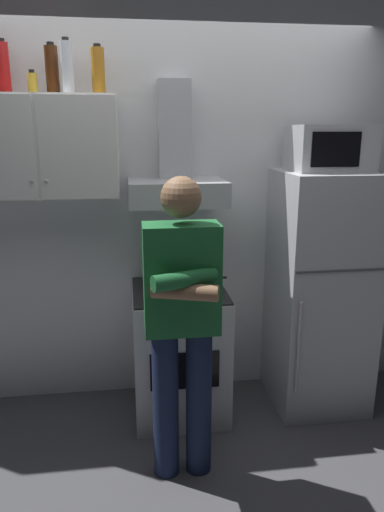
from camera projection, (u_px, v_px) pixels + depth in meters
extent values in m
plane|color=#4C4C51|center=(192.00, 430.00, 2.99)|extent=(7.00, 7.00, 0.00)
cube|color=white|center=(180.00, 205.00, 3.21)|extent=(4.80, 0.10, 2.70)
cube|color=white|center=(42.00, 147.00, 2.78)|extent=(0.90, 0.34, 0.60)
cube|color=white|center=(78.00, 148.00, 2.64)|extent=(0.43, 0.01, 0.58)
sphere|color=#B2B2B7|center=(32.00, 181.00, 2.65)|extent=(0.02, 0.02, 0.02)
sphere|color=#B2B2B7|center=(46.00, 181.00, 2.66)|extent=(0.02, 0.02, 0.02)
cube|color=silver|center=(180.00, 352.00, 3.11)|extent=(0.60, 0.60, 0.85)
cube|color=black|center=(179.00, 290.00, 3.00)|extent=(0.59, 0.59, 0.01)
cube|color=black|center=(185.00, 371.00, 2.81)|extent=(0.42, 0.01, 0.24)
cylinder|color=black|center=(160.00, 296.00, 2.86)|extent=(0.16, 0.16, 0.01)
cylinder|color=black|center=(202.00, 294.00, 2.89)|extent=(0.16, 0.16, 0.01)
cylinder|color=black|center=(158.00, 284.00, 3.09)|extent=(0.16, 0.16, 0.01)
cylinder|color=black|center=(196.00, 282.00, 3.12)|extent=(0.16, 0.16, 0.01)
cylinder|color=black|center=(150.00, 319.00, 2.69)|extent=(0.04, 0.02, 0.04)
cylinder|color=black|center=(173.00, 318.00, 2.70)|extent=(0.04, 0.02, 0.04)
cylinder|color=black|center=(197.00, 317.00, 2.72)|extent=(0.04, 0.02, 0.04)
cylinder|color=black|center=(219.00, 315.00, 2.74)|extent=(0.04, 0.02, 0.04)
cube|color=#B7BABF|center=(177.00, 192.00, 2.91)|extent=(0.60, 0.44, 0.15)
cube|color=#B7BABF|center=(174.00, 130.00, 2.95)|extent=(0.20, 0.16, 0.60)
cube|color=silver|center=(320.00, 292.00, 3.13)|extent=(0.60, 0.60, 1.60)
cube|color=#4C4C4C|center=(343.00, 271.00, 2.78)|extent=(0.59, 0.01, 0.01)
cylinder|color=silver|center=(299.00, 348.00, 2.86)|extent=(0.02, 0.02, 0.60)
cube|color=#B7BABF|center=(330.00, 148.00, 2.91)|extent=(0.48, 0.36, 0.28)
cube|color=black|center=(336.00, 149.00, 2.72)|extent=(0.30, 0.01, 0.20)
cylinder|color=#192342|center=(166.00, 404.00, 2.52)|extent=(0.14, 0.14, 0.85)
cylinder|color=#192342|center=(199.00, 401.00, 2.54)|extent=(0.14, 0.14, 0.85)
cube|color=#1E6633|center=(182.00, 279.00, 2.34)|extent=(0.38, 0.20, 0.56)
cylinder|color=#1E6633|center=(185.00, 280.00, 2.20)|extent=(0.33, 0.17, 0.08)
cylinder|color=#8C6647|center=(185.00, 292.00, 2.21)|extent=(0.33, 0.17, 0.08)
sphere|color=#8C6647|center=(181.00, 197.00, 2.24)|extent=(0.20, 0.20, 0.20)
cylinder|color=#B7BABF|center=(202.00, 284.00, 2.88)|extent=(0.21, 0.21, 0.11)
cylinder|color=black|center=(181.00, 279.00, 2.85)|extent=(0.05, 0.01, 0.01)
cylinder|color=black|center=(223.00, 278.00, 2.88)|extent=(0.05, 0.01, 0.01)
cylinder|color=gold|center=(33.00, 84.00, 2.68)|extent=(0.05, 0.05, 0.11)
cylinder|color=black|center=(32.00, 71.00, 2.66)|extent=(0.03, 0.03, 0.02)
cylinder|color=silver|center=(67.00, 68.00, 2.66)|extent=(0.07, 0.07, 0.28)
cylinder|color=black|center=(65.00, 39.00, 2.62)|extent=(0.04, 0.04, 0.02)
cylinder|color=#B7721E|center=(98.00, 72.00, 2.74)|extent=(0.08, 0.08, 0.26)
cylinder|color=black|center=(97.00, 46.00, 2.70)|extent=(0.04, 0.04, 0.02)
cylinder|color=red|center=(3.00, 69.00, 2.67)|extent=(0.07, 0.07, 0.28)
cylinder|color=black|center=(1.00, 40.00, 2.63)|extent=(0.04, 0.04, 0.02)
cylinder|color=#47230F|center=(52.00, 70.00, 2.70)|extent=(0.08, 0.08, 0.26)
cylinder|color=black|center=(50.00, 44.00, 2.67)|extent=(0.04, 0.04, 0.02)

